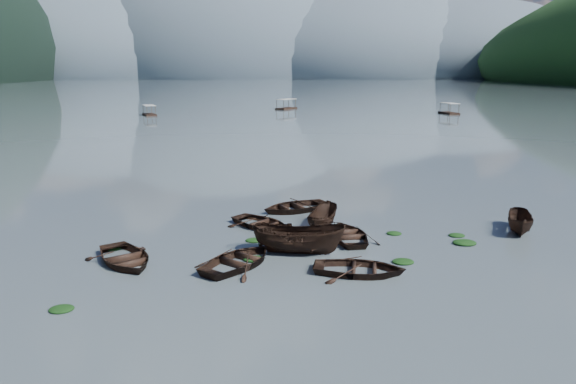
{
  "coord_description": "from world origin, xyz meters",
  "views": [
    {
      "loc": [
        -1.65,
        -19.59,
        9.42
      ],
      "look_at": [
        0.0,
        12.0,
        2.0
      ],
      "focal_mm": 32.0,
      "sensor_mm": 36.0,
      "label": 1
    }
  ],
  "objects_px": {
    "rowboat_3": "(348,238)",
    "pontoon_centre": "(286,109)",
    "pontoon_left": "(150,115)",
    "rowboat_0": "(125,263)"
  },
  "relations": [
    {
      "from": "rowboat_0",
      "to": "pontoon_centre",
      "type": "bearing_deg",
      "value": 51.1
    },
    {
      "from": "rowboat_0",
      "to": "rowboat_3",
      "type": "height_order",
      "value": "rowboat_0"
    },
    {
      "from": "rowboat_0",
      "to": "pontoon_left",
      "type": "height_order",
      "value": "pontoon_left"
    },
    {
      "from": "rowboat_3",
      "to": "pontoon_left",
      "type": "relative_size",
      "value": 0.77
    },
    {
      "from": "rowboat_0",
      "to": "rowboat_3",
      "type": "xyz_separation_m",
      "value": [
        11.94,
        3.31,
        0.0
      ]
    },
    {
      "from": "rowboat_3",
      "to": "pontoon_centre",
      "type": "xyz_separation_m",
      "value": [
        1.58,
        106.0,
        0.0
      ]
    },
    {
      "from": "rowboat_3",
      "to": "pontoon_left",
      "type": "xyz_separation_m",
      "value": [
        -29.78,
        88.36,
        0.0
      ]
    },
    {
      "from": "pontoon_left",
      "to": "pontoon_centre",
      "type": "xyz_separation_m",
      "value": [
        31.36,
        17.64,
        0.0
      ]
    },
    {
      "from": "rowboat_3",
      "to": "pontoon_centre",
      "type": "bearing_deg",
      "value": -95.71
    },
    {
      "from": "pontoon_centre",
      "to": "rowboat_3",
      "type": "bearing_deg",
      "value": -54.88
    }
  ]
}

